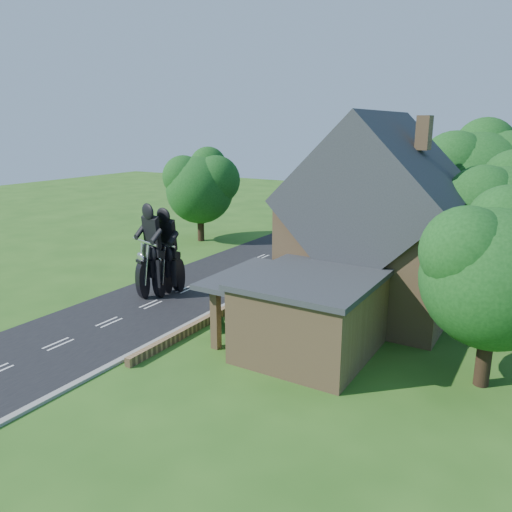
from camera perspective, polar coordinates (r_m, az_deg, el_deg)
The scene contains 18 objects.
ground at distance 28.12m, azimuth -11.93°, elevation -5.46°, with size 120.00×120.00×0.00m, color #295618.
road at distance 28.12m, azimuth -11.93°, elevation -5.44°, with size 7.00×80.00×0.02m, color black.
kerb at distance 25.86m, azimuth -5.97°, elevation -6.88°, with size 0.30×80.00×0.12m, color gray.
garden_wall at distance 29.38m, azimuth 0.95°, elevation -3.84°, with size 0.30×22.00×0.40m, color #97754D.
house at distance 26.76m, azimuth 13.63°, elevation 3.08°, with size 9.54×8.64×10.24m.
annex at distance 21.57m, azimuth 5.96°, elevation -6.51°, with size 7.05×5.94×3.44m.
tree_annex_side at distance 19.78m, azimuth 26.74°, elevation -1.10°, with size 5.64×5.20×7.48m.
tree_behind_house at distance 35.58m, azimuth 24.69°, elevation 8.04°, with size 7.81×7.20×10.08m.
tree_behind_left at distance 37.77m, azimuth 15.66°, elevation 8.38°, with size 6.94×6.40×9.16m.
tree_far_road at distance 41.92m, azimuth -5.96°, elevation 8.19°, with size 6.08×5.60×7.84m.
shrub_a at distance 24.02m, azimuth -4.29°, elevation -7.32°, with size 0.90×0.90×1.10m, color #103316.
shrub_b at distance 25.95m, azimuth -1.07°, elevation -5.57°, with size 0.90×0.90×1.10m, color #103316.
shrub_c at distance 27.97m, azimuth 1.68°, elevation -4.05°, with size 0.90×0.90×1.10m, color #103316.
shrub_d at distance 32.21m, azimuth 6.09°, elevation -1.59°, with size 0.90×0.90×1.10m, color #103316.
shrub_e at distance 34.41m, azimuth 7.88°, elevation -0.58°, with size 0.90×0.90×1.10m, color #103316.
shrub_f at distance 36.65m, azimuth 9.45°, elevation 0.30°, with size 0.90×0.90×1.10m, color #103316.
motorcycle_lead at distance 29.39m, azimuth -9.93°, elevation -2.90°, with size 0.42×1.64×1.53m, color black, non-canonical shape.
motorcycle_follow at distance 29.26m, azimuth -11.52°, elevation -2.97°, with size 0.44×1.74×1.62m, color black, non-canonical shape.
Camera 1 is at (18.37, -19.04, 9.55)m, focal length 35.00 mm.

